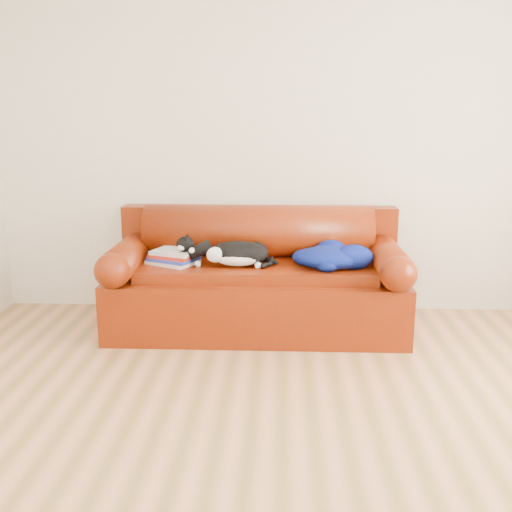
% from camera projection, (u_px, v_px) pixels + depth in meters
% --- Properties ---
extents(ground, '(4.50, 4.50, 0.00)m').
position_uv_depth(ground, '(282.00, 433.00, 2.96)').
color(ground, brown).
rests_on(ground, ground).
extents(room_shell, '(4.52, 4.02, 2.61)m').
position_uv_depth(room_shell, '(315.00, 84.00, 2.59)').
color(room_shell, beige).
rests_on(room_shell, ground).
extents(sofa_base, '(2.10, 0.90, 0.50)m').
position_uv_depth(sofa_base, '(257.00, 297.00, 4.37)').
color(sofa_base, '#410B02').
rests_on(sofa_base, ground).
extents(sofa_back, '(2.10, 1.01, 0.88)m').
position_uv_depth(sofa_back, '(258.00, 249.00, 4.53)').
color(sofa_back, '#410B02').
rests_on(sofa_back, ground).
extents(book_stack, '(0.40, 0.37, 0.10)m').
position_uv_depth(book_stack, '(174.00, 257.00, 4.26)').
color(book_stack, beige).
rests_on(book_stack, sofa_base).
extents(cat, '(0.62, 0.33, 0.22)m').
position_uv_depth(cat, '(237.00, 254.00, 4.18)').
color(cat, black).
rests_on(cat, sofa_base).
extents(blanket, '(0.60, 0.48, 0.17)m').
position_uv_depth(blanket, '(331.00, 256.00, 4.18)').
color(blanket, '#06023F').
rests_on(blanket, sofa_base).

